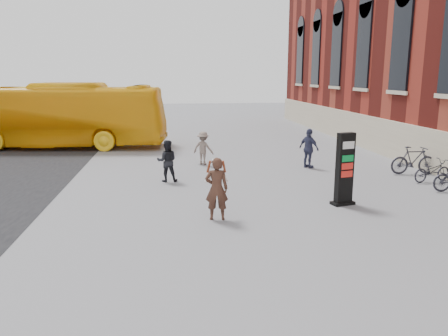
{
  "coord_description": "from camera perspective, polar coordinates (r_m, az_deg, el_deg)",
  "views": [
    {
      "loc": [
        -1.14,
        -11.66,
        3.99
      ],
      "look_at": [
        0.39,
        0.95,
        1.25
      ],
      "focal_mm": 35.0,
      "sensor_mm": 36.0,
      "label": 1
    }
  ],
  "objects": [
    {
      "name": "bike_6",
      "position": [
        18.23,
        25.54,
        -0.31
      ],
      "size": [
        1.73,
        0.93,
        0.86
      ],
      "primitive_type": "imported",
      "rotation": [
        0.0,
        0.0,
        1.8
      ],
      "color": "#272730",
      "rests_on": "ground"
    },
    {
      "name": "info_pylon",
      "position": [
        13.92,
        15.47,
        -0.16
      ],
      "size": [
        0.79,
        0.53,
        2.26
      ],
      "rotation": [
        0.0,
        0.0,
        0.25
      ],
      "color": "black",
      "rests_on": "ground"
    },
    {
      "name": "bus",
      "position": [
        26.02,
        -21.97,
        6.38
      ],
      "size": [
        12.98,
        4.4,
        3.54
      ],
      "primitive_type": "imported",
      "rotation": [
        0.0,
        0.0,
        1.46
      ],
      "color": "yellow",
      "rests_on": "road"
    },
    {
      "name": "pedestrian_b",
      "position": [
        19.59,
        -2.73,
        2.61
      ],
      "size": [
        1.11,
        0.96,
        1.49
      ],
      "primitive_type": "imported",
      "rotation": [
        0.0,
        0.0,
        2.62
      ],
      "color": "#7A685E",
      "rests_on": "ground"
    },
    {
      "name": "pedestrian_a",
      "position": [
        16.57,
        -7.45,
        0.92
      ],
      "size": [
        0.77,
        0.61,
        1.58
      ],
      "primitive_type": "imported",
      "rotation": [
        0.0,
        0.0,
        3.13
      ],
      "color": "black",
      "rests_on": "ground"
    },
    {
      "name": "bike_7",
      "position": [
        19.3,
        23.52,
        0.93
      ],
      "size": [
        1.91,
        0.57,
        1.14
      ],
      "primitive_type": "imported",
      "rotation": [
        0.0,
        0.0,
        1.55
      ],
      "color": "#272730",
      "rests_on": "ground"
    },
    {
      "name": "ground",
      "position": [
        12.37,
        -1.28,
        -6.65
      ],
      "size": [
        100.0,
        100.0,
        0.0
      ],
      "primitive_type": "plane",
      "color": "#9E9EA3"
    },
    {
      "name": "woman",
      "position": [
        12.08,
        -0.97,
        -2.62
      ],
      "size": [
        0.7,
        0.65,
        1.77
      ],
      "rotation": [
        0.0,
        0.0,
        3.05
      ],
      "color": "#3B241B",
      "rests_on": "ground"
    },
    {
      "name": "pedestrian_c",
      "position": [
        19.2,
        11.03,
        2.52
      ],
      "size": [
        0.9,
        1.06,
        1.71
      ],
      "primitive_type": "imported",
      "rotation": [
        0.0,
        0.0,
        2.15
      ],
      "color": "#343756",
      "rests_on": "ground"
    }
  ]
}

